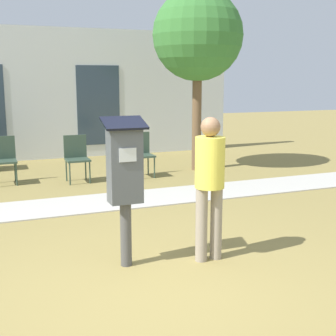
% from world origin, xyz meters
% --- Properties ---
extents(ground_plane, '(40.00, 40.00, 0.00)m').
position_xyz_m(ground_plane, '(0.00, 0.00, 0.00)').
color(ground_plane, olive).
extents(sidewalk, '(12.00, 1.10, 0.02)m').
position_xyz_m(sidewalk, '(0.00, 3.18, 0.01)').
color(sidewalk, '#B7B2A8').
rests_on(sidewalk, ground).
extents(building_facade, '(10.00, 0.26, 3.20)m').
position_xyz_m(building_facade, '(0.00, 7.90, 1.60)').
color(building_facade, silver).
rests_on(building_facade, ground).
extents(parking_meter, '(0.44, 0.31, 1.59)m').
position_xyz_m(parking_meter, '(-0.06, 0.58, 1.02)').
color(parking_meter, '#4C4C4C').
rests_on(parking_meter, ground).
extents(person_standing, '(0.32, 0.32, 1.58)m').
position_xyz_m(person_standing, '(0.83, 0.40, 0.93)').
color(person_standing, gray).
rests_on(person_standing, ground).
extents(outdoor_chair_left, '(0.44, 0.44, 0.90)m').
position_xyz_m(outdoor_chair_left, '(-1.05, 5.28, 0.53)').
color(outdoor_chair_left, '#334738').
rests_on(outdoor_chair_left, ground).
extents(outdoor_chair_middle, '(0.44, 0.44, 0.90)m').
position_xyz_m(outdoor_chair_middle, '(0.26, 4.95, 0.53)').
color(outdoor_chair_middle, '#334738').
rests_on(outdoor_chair_middle, ground).
extents(outdoor_chair_right, '(0.44, 0.44, 0.90)m').
position_xyz_m(outdoor_chair_right, '(1.58, 4.95, 0.53)').
color(outdoor_chair_right, '#334738').
rests_on(outdoor_chair_right, ground).
extents(tree, '(1.90, 1.90, 3.82)m').
position_xyz_m(tree, '(2.93, 5.16, 2.84)').
color(tree, brown).
rests_on(tree, ground).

